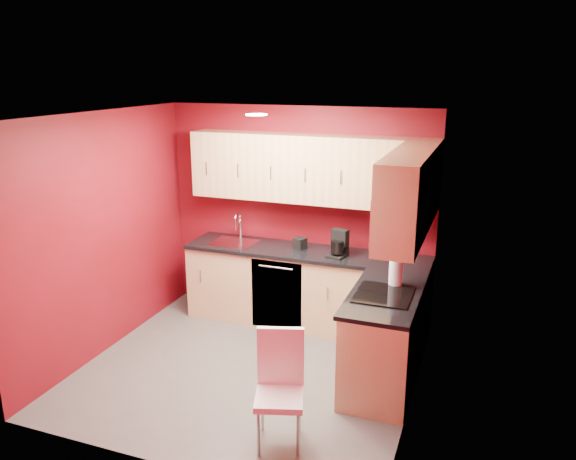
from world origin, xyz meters
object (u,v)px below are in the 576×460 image
Objects in this scene: microwave at (401,217)px; dining_chair at (279,391)px; sink at (234,239)px; napkin_holder at (300,243)px; paper_towel at (396,271)px; coffee_maker at (337,244)px.

microwave reaches higher than dining_chair.
microwave reaches higher than sink.
sink is 2.61m from dining_chair.
napkin_holder is 0.44× the size of paper_towel.
paper_towel is at bearing -19.67° from sink.
dining_chair is (0.11, -2.05, -0.59)m from coffee_maker.
microwave is 2.43m from sink.
coffee_maker is 1.00× the size of paper_towel.
microwave is at bearing -25.60° from sink.
sink is at bearing -178.33° from napkin_holder.
coffee_maker is (1.29, -0.10, 0.11)m from sink.
sink is (-2.09, 1.00, -0.72)m from microwave.
microwave is at bearing -35.66° from coffee_maker.
paper_towel is 0.32× the size of dining_chair.
dining_chair is at bearing -75.01° from napkin_holder.
coffee_maker is at bearing 131.77° from microwave.
microwave is 0.82× the size of dining_chair.
sink reaches higher than paper_towel.
napkin_holder is 2.31m from dining_chair.
coffee_maker reaches higher than paper_towel.
sink is 0.82m from napkin_holder.
paper_towel reaches higher than napkin_holder.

